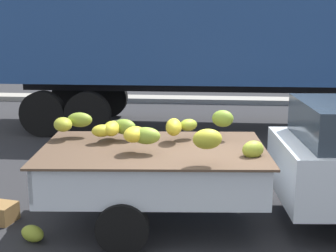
% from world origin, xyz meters
% --- Properties ---
extents(ground, '(220.00, 220.00, 0.00)m').
position_xyz_m(ground, '(0.00, 0.00, 0.00)').
color(ground, '#28282B').
extents(curb_strip, '(80.00, 0.80, 0.16)m').
position_xyz_m(curb_strip, '(0.00, 9.89, 0.08)').
color(curb_strip, gray).
rests_on(curb_strip, ground).
extents(pickup_truck, '(5.38, 2.22, 1.70)m').
position_xyz_m(pickup_truck, '(1.06, 0.30, 0.89)').
color(pickup_truck, silver).
rests_on(pickup_truck, ground).
extents(semi_trailer, '(12.02, 2.72, 3.95)m').
position_xyz_m(semi_trailer, '(0.38, 6.13, 2.54)').
color(semi_trailer, navy).
rests_on(semi_trailer, ground).
extents(fallen_banana_bunch_near_tailgate, '(0.39, 0.33, 0.21)m').
position_xyz_m(fallen_banana_bunch_near_tailgate, '(-2.47, -0.53, 0.11)').
color(fallen_banana_bunch_near_tailgate, '#98A730').
rests_on(fallen_banana_bunch_near_tailgate, ground).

